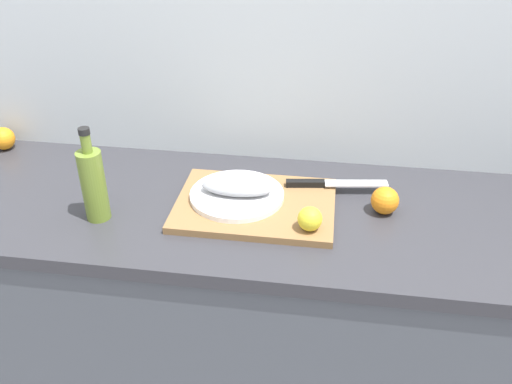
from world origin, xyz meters
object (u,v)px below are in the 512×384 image
at_px(fish_fillet, 237,187).
at_px(white_plate, 237,195).
at_px(cutting_board, 256,204).
at_px(lemon_0, 310,219).
at_px(olive_oil_bottle, 93,183).
at_px(chef_knife, 324,183).

bearing_deg(fish_fillet, white_plate, 45.00).
distance_m(cutting_board, lemon_0, 0.19).
relative_size(fish_fillet, olive_oil_bottle, 0.75).
relative_size(white_plate, fish_fillet, 1.33).
height_order(white_plate, fish_fillet, fish_fillet).
relative_size(white_plate, lemon_0, 4.15).
bearing_deg(olive_oil_bottle, chef_knife, 20.24).
bearing_deg(fish_fillet, olive_oil_bottle, -161.13).
height_order(fish_fillet, lemon_0, lemon_0).
relative_size(cutting_board, chef_knife, 1.48).
distance_m(cutting_board, fish_fillet, 0.07).
height_order(cutting_board, chef_knife, chef_knife).
bearing_deg(chef_knife, fish_fillet, -165.85).
xyz_separation_m(cutting_board, chef_knife, (0.18, 0.11, 0.02)).
bearing_deg(lemon_0, olive_oil_bottle, 179.78).
relative_size(cutting_board, olive_oil_bottle, 1.65).
bearing_deg(olive_oil_bottle, fish_fillet, 18.87).
relative_size(cutting_board, white_plate, 1.66).
bearing_deg(cutting_board, white_plate, 166.68).
relative_size(chef_knife, lemon_0, 4.65).
xyz_separation_m(white_plate, olive_oil_bottle, (-0.35, -0.12, 0.08)).
xyz_separation_m(chef_knife, olive_oil_bottle, (-0.59, -0.22, 0.08)).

